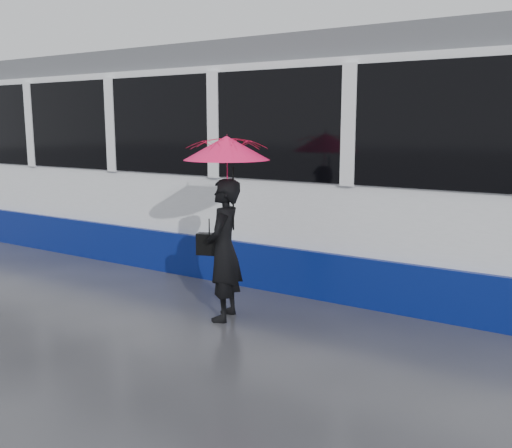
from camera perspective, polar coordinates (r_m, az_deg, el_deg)
The scene contains 6 objects.
ground at distance 6.92m, azimuth -6.21°, elevation -8.77°, with size 90.00×90.00×0.00m, color #28282C.
rails at distance 8.92m, azimuth 3.93°, elevation -4.38°, with size 34.00×1.51×0.02m.
tram at distance 9.86m, azimuth -6.91°, elevation 6.53°, with size 26.00×2.56×3.35m.
woman at distance 6.47m, azimuth -3.23°, elevation -2.61°, with size 0.59×0.39×1.62m, color black.
umbrella at distance 6.30m, azimuth -2.95°, elevation 5.93°, with size 1.21×1.21×1.09m.
handbag at distance 6.61m, azimuth -4.68°, elevation -2.01°, with size 0.31×0.21×0.43m.
Camera 1 is at (4.15, -5.08, 2.22)m, focal length 40.00 mm.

